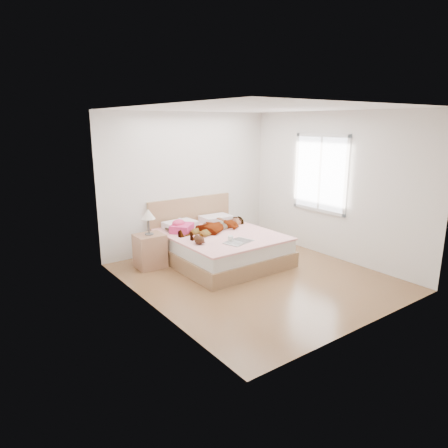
% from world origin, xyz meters
% --- Properties ---
extents(ground, '(4.00, 4.00, 0.00)m').
position_xyz_m(ground, '(0.00, 0.00, 0.00)').
color(ground, '#4C2A17').
rests_on(ground, ground).
extents(woman, '(1.64, 0.92, 0.21)m').
position_xyz_m(woman, '(0.06, 1.17, 0.62)').
color(woman, white).
rests_on(woman, bed).
extents(hair, '(0.54, 0.61, 0.08)m').
position_xyz_m(hair, '(-0.51, 1.62, 0.55)').
color(hair, black).
rests_on(hair, bed).
extents(phone, '(0.07, 0.10, 0.05)m').
position_xyz_m(phone, '(-0.44, 1.57, 0.70)').
color(phone, silver).
rests_on(phone, bed).
extents(room_shell, '(4.00, 4.00, 4.00)m').
position_xyz_m(room_shell, '(1.77, 0.30, 1.50)').
color(room_shell, white).
rests_on(room_shell, ground).
extents(bed, '(1.80, 2.08, 1.00)m').
position_xyz_m(bed, '(0.00, 1.04, 0.28)').
color(bed, brown).
rests_on(bed, ground).
extents(towel, '(0.54, 0.53, 0.22)m').
position_xyz_m(towel, '(-0.51, 1.46, 0.60)').
color(towel, '#D03856').
rests_on(towel, bed).
extents(magazine, '(0.53, 0.41, 0.03)m').
position_xyz_m(magazine, '(-0.08, 0.34, 0.52)').
color(magazine, white).
rests_on(magazine, bed).
extents(coffee_mug, '(0.13, 0.11, 0.10)m').
position_xyz_m(coffee_mug, '(-0.16, 0.44, 0.56)').
color(coffee_mug, white).
rests_on(coffee_mug, bed).
extents(plush_toy, '(0.18, 0.26, 0.13)m').
position_xyz_m(plush_toy, '(-0.65, 0.65, 0.58)').
color(plush_toy, black).
rests_on(plush_toy, bed).
extents(nightstand, '(0.48, 0.43, 1.01)m').
position_xyz_m(nightstand, '(-1.15, 1.40, 0.34)').
color(nightstand, brown).
rests_on(nightstand, ground).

